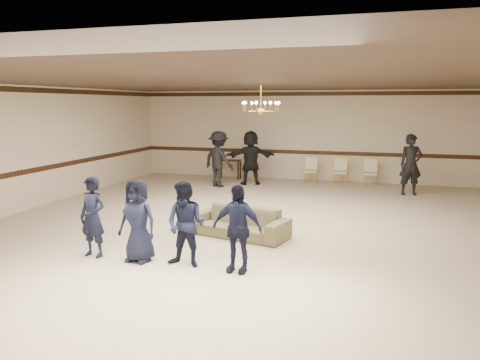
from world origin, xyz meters
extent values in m
cube|color=#C2B395|center=(0.00, 0.00, 0.00)|extent=(12.00, 14.00, 0.01)
cube|color=#35261D|center=(0.00, 0.00, 3.20)|extent=(12.00, 14.00, 0.01)
cube|color=beige|center=(0.00, 7.00, 1.60)|extent=(12.00, 0.01, 3.20)
cube|color=beige|center=(-6.00, 0.00, 1.60)|extent=(0.01, 14.00, 3.20)
cube|color=#381D11|center=(0.00, 6.99, 1.00)|extent=(12.00, 0.02, 0.14)
cube|color=#381D11|center=(0.00, 6.99, 3.08)|extent=(12.00, 0.02, 0.14)
imported|color=black|center=(-2.16, -2.67, 0.73)|extent=(0.57, 0.42, 1.45)
imported|color=black|center=(-1.26, -2.67, 0.73)|extent=(0.75, 0.53, 1.45)
imported|color=black|center=(-0.36, -2.67, 0.73)|extent=(0.75, 0.60, 1.45)
imported|color=black|center=(0.54, -2.67, 0.73)|extent=(0.88, 0.42, 1.45)
imported|color=#666044|center=(-0.02, -0.69, 0.30)|extent=(2.20, 1.28, 0.60)
imported|color=black|center=(-2.36, 4.75, 0.92)|extent=(1.37, 1.12, 1.84)
imported|color=black|center=(-1.46, 5.45, 0.92)|extent=(1.79, 1.14, 1.84)
imported|color=black|center=(3.64, 5.05, 0.92)|extent=(0.76, 0.60, 1.84)
cube|color=#351C11|center=(-2.53, 6.44, 0.35)|extent=(0.86, 0.41, 0.71)
camera|label=1|loc=(2.67, -9.66, 2.72)|focal=34.77mm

